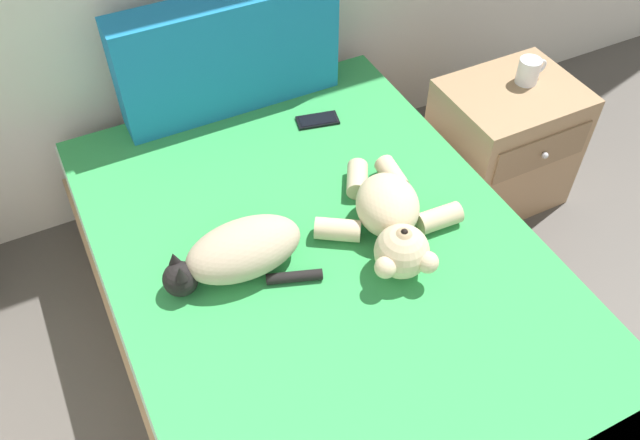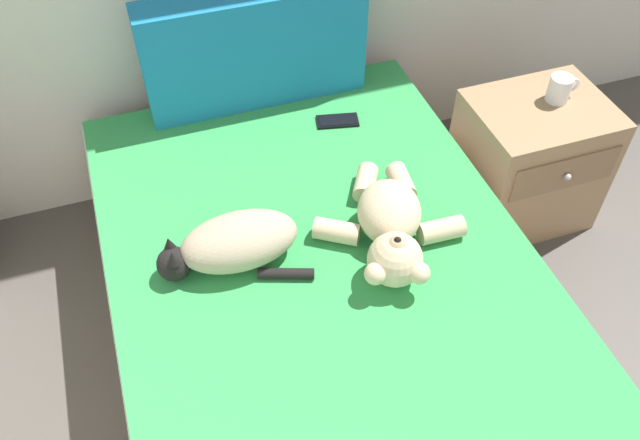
{
  "view_description": "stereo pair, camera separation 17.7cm",
  "coord_description": "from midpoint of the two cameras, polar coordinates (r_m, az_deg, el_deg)",
  "views": [
    {
      "loc": [
        0.53,
        2.08,
        1.95
      ],
      "look_at": [
        1.12,
        3.27,
        0.52
      ],
      "focal_mm": 37.0,
      "sensor_mm": 36.0,
      "label": 1
    },
    {
      "loc": [
        0.69,
        2.01,
        1.95
      ],
      "look_at": [
        1.12,
        3.27,
        0.52
      ],
      "focal_mm": 37.0,
      "sensor_mm": 36.0,
      "label": 2
    }
  ],
  "objects": [
    {
      "name": "mug",
      "position": [
        2.54,
        15.71,
        12.24
      ],
      "size": [
        0.12,
        0.08,
        0.09
      ],
      "color": "silver",
      "rests_on": "nightstand"
    },
    {
      "name": "cell_phone",
      "position": [
        2.37,
        -2.37,
        8.53
      ],
      "size": [
        0.16,
        0.1,
        0.01
      ],
      "color": "black",
      "rests_on": "bed"
    },
    {
      "name": "bed",
      "position": [
        2.07,
        -0.77,
        -9.32
      ],
      "size": [
        1.26,
        2.0,
        0.47
      ],
      "color": "#9E7A56",
      "rests_on": "ground_plane"
    },
    {
      "name": "patterned_cushion",
      "position": [
        2.37,
        -10.13,
        13.83
      ],
      "size": [
        0.78,
        0.15,
        0.41
      ],
      "color": "#1972AD",
      "rests_on": "bed"
    },
    {
      "name": "nightstand",
      "position": [
        2.67,
        13.65,
        6.29
      ],
      "size": [
        0.49,
        0.42,
        0.52
      ],
      "color": "#9E7A56",
      "rests_on": "ground_plane"
    },
    {
      "name": "cat",
      "position": [
        1.87,
        -9.84,
        -2.93
      ],
      "size": [
        0.42,
        0.25,
        0.15
      ],
      "color": "tan",
      "rests_on": "bed"
    },
    {
      "name": "teddy_bear",
      "position": [
        1.93,
        3.57,
        -0.07
      ],
      "size": [
        0.44,
        0.53,
        0.17
      ],
      "color": "beige",
      "rests_on": "bed"
    }
  ]
}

